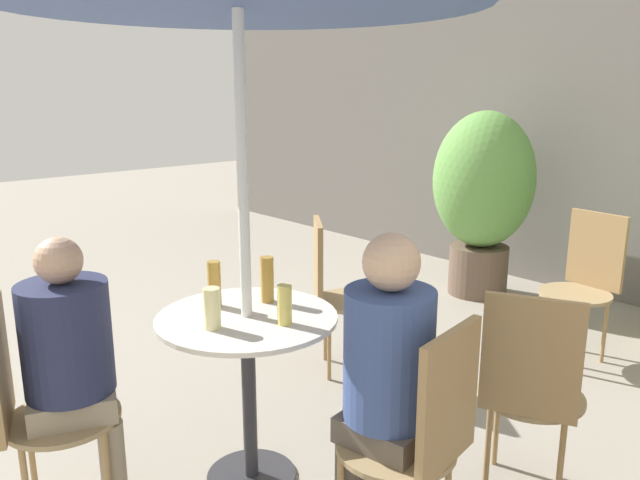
# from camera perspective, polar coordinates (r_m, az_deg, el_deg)

# --- Properties ---
(storefront_wall) EXTENTS (10.00, 0.06, 3.00)m
(storefront_wall) POSITION_cam_1_polar(r_m,az_deg,el_deg) (5.27, 26.67, 10.80)
(storefront_wall) COLOR slate
(storefront_wall) RESTS_ON ground_plane
(cafe_table_near) EXTENTS (0.74, 0.74, 0.74)m
(cafe_table_near) POSITION_cam_1_polar(r_m,az_deg,el_deg) (2.63, -6.60, -10.37)
(cafe_table_near) COLOR #2D2D33
(cafe_table_near) RESTS_ON ground_plane
(bistro_chair_0) EXTENTS (0.45, 0.47, 0.91)m
(bistro_chair_0) POSITION_cam_1_polar(r_m,az_deg,el_deg) (2.59, -24.90, -12.91)
(bistro_chair_0) COLOR #997F56
(bistro_chair_0) RESTS_ON ground_plane
(bistro_chair_1) EXTENTS (0.44, 0.42, 0.91)m
(bistro_chair_1) POSITION_cam_1_polar(r_m,az_deg,el_deg) (2.20, 9.35, -16.67)
(bistro_chair_1) COLOR #997F56
(bistro_chair_1) RESTS_ON ground_plane
(bistro_chair_2) EXTENTS (0.48, 0.48, 0.91)m
(bistro_chair_2) POSITION_cam_1_polar(r_m,az_deg,el_deg) (3.62, 1.26, -4.02)
(bistro_chair_2) COLOR #997F56
(bistro_chair_2) RESTS_ON ground_plane
(bistro_chair_4) EXTENTS (0.46, 0.47, 0.91)m
(bistro_chair_4) POSITION_cam_1_polar(r_m,az_deg,el_deg) (2.60, 18.68, -12.19)
(bistro_chair_4) COLOR #997F56
(bistro_chair_4) RESTS_ON ground_plane
(bistro_chair_5) EXTENTS (0.42, 0.43, 0.91)m
(bistro_chair_5) POSITION_cam_1_polar(r_m,az_deg,el_deg) (4.13, 23.14, -2.90)
(bistro_chair_5) COLOR #997F56
(bistro_chair_5) RESTS_ON ground_plane
(seated_person_0) EXTENTS (0.37, 0.38, 1.13)m
(seated_person_0) POSITION_cam_1_polar(r_m,az_deg,el_deg) (2.52, -21.68, -9.87)
(seated_person_0) COLOR gray
(seated_person_0) RESTS_ON ground_plane
(seated_person_1) EXTENTS (0.34, 0.31, 1.19)m
(seated_person_1) POSITION_cam_1_polar(r_m,az_deg,el_deg) (2.19, 5.98, -11.64)
(seated_person_1) COLOR brown
(seated_person_1) RESTS_ON ground_plane
(beer_glass_0) EXTENTS (0.06, 0.06, 0.20)m
(beer_glass_0) POSITION_cam_1_polar(r_m,az_deg,el_deg) (2.66, -9.64, -3.98)
(beer_glass_0) COLOR #B28433
(beer_glass_0) RESTS_ON cafe_table_near
(beer_glass_1) EXTENTS (0.07, 0.07, 0.16)m
(beer_glass_1) POSITION_cam_1_polar(r_m,az_deg,el_deg) (2.42, -9.93, -6.21)
(beer_glass_1) COLOR beige
(beer_glass_1) RESTS_ON cafe_table_near
(beer_glass_2) EXTENTS (0.06, 0.06, 0.16)m
(beer_glass_2) POSITION_cam_1_polar(r_m,az_deg,el_deg) (2.44, -3.26, -5.93)
(beer_glass_2) COLOR #DBC65B
(beer_glass_2) RESTS_ON cafe_table_near
(beer_glass_3) EXTENTS (0.06, 0.06, 0.20)m
(beer_glass_3) POSITION_cam_1_polar(r_m,az_deg,el_deg) (2.68, -4.85, -3.62)
(beer_glass_3) COLOR #B28433
(beer_glass_3) RESTS_ON cafe_table_near
(potted_plant_0) EXTENTS (0.79, 0.79, 1.47)m
(potted_plant_0) POSITION_cam_1_polar(r_m,az_deg,el_deg) (5.10, 14.68, 4.40)
(potted_plant_0) COLOR brown
(potted_plant_0) RESTS_ON ground_plane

